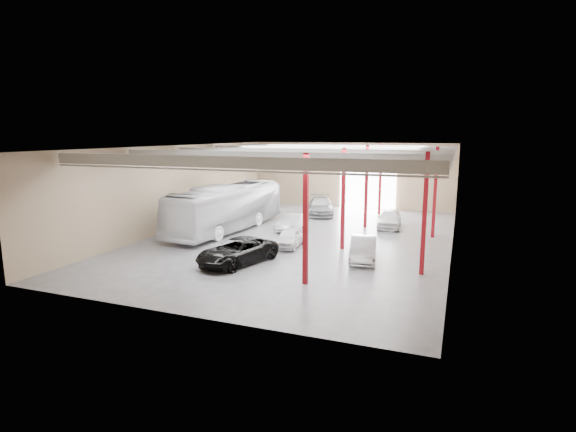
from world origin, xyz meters
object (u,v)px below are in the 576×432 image
Objects in this scene: car_right_far at (389,218)px; car_right_near at (363,249)px; car_row_a at (290,237)px; coach_bus at (227,208)px; car_row_b at (292,222)px; black_sedan at (237,251)px; car_row_c at (321,206)px.

car_right_near is at bearing -94.83° from car_right_far.
car_row_a is 0.86× the size of car_right_near.
car_row_b is (4.97, 1.97, -1.24)m from coach_bus.
car_right_near is (7.47, -6.88, 0.08)m from car_row_b.
coach_bus is 3.00× the size of car_right_near.
coach_bus reaches higher than black_sedan.
coach_bus is 13.43m from car_right_near.
car_row_c is (-1.71, 13.13, 0.19)m from car_row_a.
car_right_far is (7.35, -3.93, -0.06)m from car_row_c.
car_row_a is 5.51m from car_row_b.
car_right_near is at bearing -81.77° from car_row_c.
coach_bus is 2.33× the size of car_row_c.
car_row_c is at bearing 147.10° from car_right_far.
coach_bus is at bearing -155.49° from car_row_b.
black_sedan is 18.33m from car_row_c.
black_sedan is at bearing -121.20° from car_right_far.
coach_bus is 3.51× the size of car_row_a.
coach_bus is 11.18m from car_row_c.
black_sedan is at bearing -107.53° from car_row_c.
car_right_near is (12.44, -4.91, -1.16)m from coach_bus.
car_right_far is at bearing -46.26° from car_row_c.
car_right_near is (7.15, 3.52, -0.03)m from black_sedan.
car_right_far is (12.45, 5.97, -1.12)m from coach_bus.
black_sedan is 1.23× the size of car_right_near.
car_right_far is at bearing 79.90° from black_sedan.
coach_bus is at bearing 138.47° from black_sedan.
car_row_c reaches higher than car_row_b.
car_row_b is 7.93m from car_row_c.
coach_bus is at bearing 151.23° from car_row_a.
car_row_a is 0.84× the size of car_right_far.
car_row_a is 10.79m from car_right_far.
car_row_a is (1.51, 5.20, -0.11)m from black_sedan.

